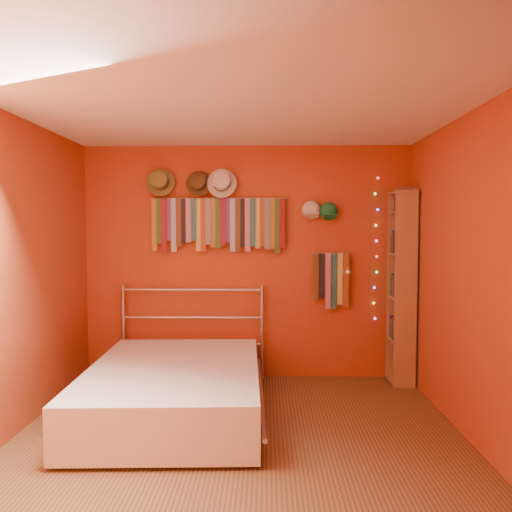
# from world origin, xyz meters

# --- Properties ---
(ground) EXTENTS (3.50, 3.50, 0.00)m
(ground) POSITION_xyz_m (0.00, 0.00, 0.00)
(ground) COLOR #592F1E
(ground) RESTS_ON ground
(back_wall) EXTENTS (3.50, 0.02, 2.50)m
(back_wall) POSITION_xyz_m (0.00, 1.75, 1.25)
(back_wall) COLOR #A5381A
(back_wall) RESTS_ON ground
(right_wall) EXTENTS (0.02, 3.50, 2.50)m
(right_wall) POSITION_xyz_m (1.75, 0.00, 1.25)
(right_wall) COLOR #A5381A
(right_wall) RESTS_ON ground
(left_wall) EXTENTS (0.02, 3.50, 2.50)m
(left_wall) POSITION_xyz_m (-1.75, 0.00, 1.25)
(left_wall) COLOR #A5381A
(left_wall) RESTS_ON ground
(ceiling) EXTENTS (3.50, 3.50, 0.02)m
(ceiling) POSITION_xyz_m (0.00, 0.00, 2.50)
(ceiling) COLOR white
(ceiling) RESTS_ON back_wall
(tie_rack) EXTENTS (1.45, 0.03, 0.59)m
(tie_rack) POSITION_xyz_m (-0.30, 1.68, 1.68)
(tie_rack) COLOR #B3B3B8
(tie_rack) RESTS_ON back_wall
(small_tie_rack) EXTENTS (0.40, 0.03, 0.61)m
(small_tie_rack) POSITION_xyz_m (0.91, 1.68, 1.09)
(small_tie_rack) COLOR #B3B3B8
(small_tie_rack) RESTS_ON back_wall
(fedora_olive) EXTENTS (0.30, 0.17, 0.30)m
(fedora_olive) POSITION_xyz_m (-0.92, 1.65, 2.11)
(fedora_olive) COLOR olive
(fedora_olive) RESTS_ON back_wall
(fedora_brown) EXTENTS (0.28, 0.15, 0.27)m
(fedora_brown) POSITION_xyz_m (-0.51, 1.66, 2.10)
(fedora_brown) COLOR #4A331A
(fedora_brown) RESTS_ON back_wall
(fedora_white) EXTENTS (0.32, 0.17, 0.31)m
(fedora_white) POSITION_xyz_m (-0.26, 1.65, 2.10)
(fedora_white) COLOR silver
(fedora_white) RESTS_ON back_wall
(cap_white) EXTENTS (0.19, 0.24, 0.19)m
(cap_white) POSITION_xyz_m (0.69, 1.70, 1.81)
(cap_white) COLOR silver
(cap_white) RESTS_ON back_wall
(cap_green) EXTENTS (0.19, 0.23, 0.19)m
(cap_green) POSITION_xyz_m (0.87, 1.70, 1.79)
(cap_green) COLOR #1C7E3A
(cap_green) RESTS_ON back_wall
(fairy_lights) EXTENTS (0.05, 0.02, 1.53)m
(fairy_lights) POSITION_xyz_m (1.38, 1.71, 1.40)
(fairy_lights) COLOR #FF3333
(fairy_lights) RESTS_ON back_wall
(reading_lamp) EXTENTS (0.07, 0.29, 0.09)m
(reading_lamp) POSITION_xyz_m (1.05, 1.52, 1.16)
(reading_lamp) COLOR #B3B3B8
(reading_lamp) RESTS_ON back_wall
(bookshelf) EXTENTS (0.25, 0.34, 2.00)m
(bookshelf) POSITION_xyz_m (1.66, 1.53, 1.02)
(bookshelf) COLOR #9C7146
(bookshelf) RESTS_ON ground
(bed) EXTENTS (1.60, 2.12, 1.01)m
(bed) POSITION_xyz_m (-0.58, 0.59, 0.23)
(bed) COLOR #B3B3B8
(bed) RESTS_ON ground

